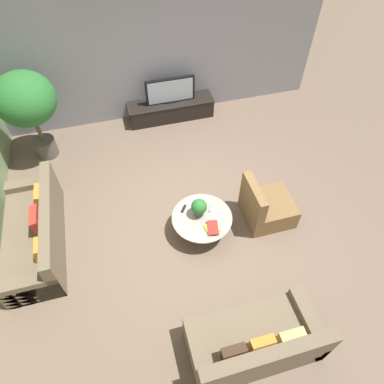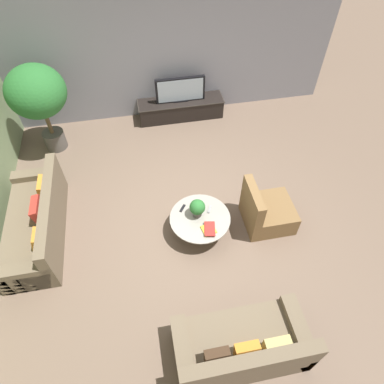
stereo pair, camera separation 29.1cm
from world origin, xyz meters
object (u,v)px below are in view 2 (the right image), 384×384
Objects in this scene: couch_by_wall at (38,223)px; armchair_wicker at (266,212)px; media_console at (181,108)px; potted_plant_tabletop at (197,208)px; coffee_table at (200,222)px; couch_near_entry at (241,347)px; potted_palm_tall at (37,95)px; television at (180,90)px.

couch_by_wall is 3.80m from armchair_wicker.
media_console is 3.15m from potted_plant_tabletop.
coffee_table is at bearing 89.52° from armchair_wicker.
armchair_wicker reaches higher than couch_by_wall.
couch_near_entry is (2.75, -2.49, -0.00)m from couch_by_wall.
couch_near_entry is at bearing -86.62° from coffee_table.
media_console is at bearing 85.36° from potted_plant_tabletop.
armchair_wicker is (1.02, 2.02, -0.01)m from couch_near_entry.
potted_plant_tabletop is at bearing 81.49° from couch_by_wall.
couch_by_wall reaches higher than coffee_table.
media_console is 0.91× the size of couch_by_wall.
couch_by_wall is 2.65m from potted_plant_tabletop.
coffee_table is at bearing -93.94° from media_console.
potted_plant_tabletop is (2.60, -0.39, 0.28)m from couch_by_wall.
armchair_wicker is (0.92, -3.20, 0.05)m from media_console.
potted_palm_tall is (-2.53, 2.67, 1.00)m from coffee_table.
potted_plant_tabletop is (-0.25, -3.12, 0.34)m from media_console.
potted_palm_tall reaches higher than couch_near_entry.
potted_palm_tall is at bearing 133.39° from coffee_table.
television reaches higher than potted_plant_tabletop.
television is 3.36m from armchair_wicker.
armchair_wicker is (0.92, -3.20, -0.44)m from television.
couch_near_entry is at bearing -60.65° from potted_palm_tall.
couch_by_wall reaches higher than potted_plant_tabletop.
couch_near_entry is (-0.10, -5.22, -0.42)m from television.
television is 0.63× the size of couch_near_entry.
media_console is 5.23m from couch_near_entry.
couch_near_entry is 1.98× the size of armchair_wicker.
armchair_wicker reaches higher than coffee_table.
media_console is 2.22× the size of armchair_wicker.
couch_near_entry is (0.12, -2.03, 0.02)m from coffee_table.
armchair_wicker is (3.77, -0.47, -0.01)m from couch_by_wall.
television is 0.59× the size of potted_palm_tall.
armchair_wicker is 2.60× the size of potted_plant_tabletop.
armchair_wicker is 1.21m from potted_plant_tabletop.
couch_by_wall is 1.24× the size of couch_near_entry.
media_console is at bearing 10.75° from potted_palm_tall.
television is at bearing -90.00° from media_console.
coffee_table is 1.16× the size of armchair_wicker.
coffee_table is at bearing -46.61° from potted_palm_tall.
couch_near_entry is at bearing -85.82° from potted_plant_tabletop.
coffee_table is 0.59× the size of couch_near_entry.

